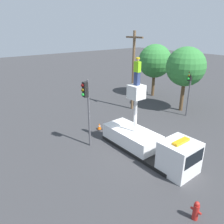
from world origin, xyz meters
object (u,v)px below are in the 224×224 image
(traffic_light_across, at_px, (189,83))
(worker, at_px, (137,71))
(fire_hydrant, at_px, (196,211))
(utility_pole, at_px, (133,69))
(traffic_cone_rear, at_px, (99,126))
(tree_right_bg, at_px, (186,67))
(traffic_light_pole, at_px, (87,101))
(bucket_truck, at_px, (147,143))
(tree_left_bg, at_px, (155,61))

(traffic_light_across, bearing_deg, worker, -81.66)
(fire_hydrant, relative_size, utility_pole, 0.12)
(traffic_cone_rear, relative_size, tree_right_bg, 0.09)
(traffic_light_across, height_order, tree_right_bg, tree_right_bg)
(traffic_light_across, height_order, fire_hydrant, traffic_light_across)
(traffic_cone_rear, bearing_deg, utility_pole, 109.18)
(traffic_light_pole, bearing_deg, tree_right_bg, 91.26)
(bucket_truck, xyz_separation_m, worker, (-1.19, 0.00, 4.62))
(traffic_light_across, distance_m, traffic_cone_rear, 9.20)
(traffic_light_pole, distance_m, tree_left_bg, 14.34)
(traffic_light_across, relative_size, fire_hydrant, 4.84)
(bucket_truck, relative_size, tree_right_bg, 1.11)
(bucket_truck, height_order, tree_left_bg, tree_left_bg)
(worker, height_order, traffic_light_pole, worker)
(fire_hydrant, height_order, tree_right_bg, tree_right_bg)
(tree_right_bg, bearing_deg, fire_hydrant, -52.38)
(bucket_truck, relative_size, tree_left_bg, 1.13)
(traffic_light_pole, height_order, tree_left_bg, tree_left_bg)
(traffic_light_across, distance_m, tree_left_bg, 7.19)
(bucket_truck, bearing_deg, traffic_cone_rear, -177.01)
(bucket_truck, relative_size, utility_pole, 0.91)
(tree_left_bg, bearing_deg, traffic_cone_rear, -70.71)
(worker, xyz_separation_m, tree_left_bg, (-7.76, 10.68, -1.17))
(worker, xyz_separation_m, traffic_light_across, (-1.17, 7.97, -2.13))
(fire_hydrant, height_order, traffic_cone_rear, fire_hydrant)
(fire_hydrant, xyz_separation_m, tree_right_bg, (-8.67, 11.25, 3.99))
(traffic_light_pole, relative_size, traffic_cone_rear, 8.77)
(tree_right_bg, relative_size, utility_pole, 0.82)
(worker, relative_size, utility_pole, 0.23)
(traffic_light_pole, height_order, traffic_light_across, traffic_light_pole)
(bucket_truck, relative_size, fire_hydrant, 7.37)
(tree_left_bg, height_order, tree_right_bg, tree_right_bg)
(traffic_cone_rear, distance_m, utility_pole, 7.13)
(traffic_light_pole, distance_m, traffic_light_across, 10.50)
(bucket_truck, distance_m, traffic_cone_rear, 5.16)
(tree_left_bg, relative_size, utility_pole, 0.80)
(worker, height_order, tree_right_bg, tree_right_bg)
(traffic_cone_rear, relative_size, tree_left_bg, 0.09)
(tree_left_bg, distance_m, tree_right_bg, 5.62)
(traffic_light_across, height_order, traffic_cone_rear, traffic_light_across)
(worker, xyz_separation_m, traffic_cone_rear, (-3.93, -0.27, -5.17))
(bucket_truck, relative_size, traffic_light_across, 1.52)
(traffic_light_pole, bearing_deg, tree_left_bg, 113.07)
(traffic_light_across, distance_m, fire_hydrant, 12.97)
(bucket_truck, bearing_deg, fire_hydrant, -24.16)
(fire_hydrant, bearing_deg, tree_left_bg, 137.27)
(traffic_cone_rear, height_order, tree_left_bg, tree_left_bg)
(tree_left_bg, bearing_deg, fire_hydrant, -42.73)
(traffic_light_pole, xyz_separation_m, fire_hydrant, (8.42, 0.21, -2.99))
(traffic_light_pole, height_order, fire_hydrant, traffic_light_pole)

